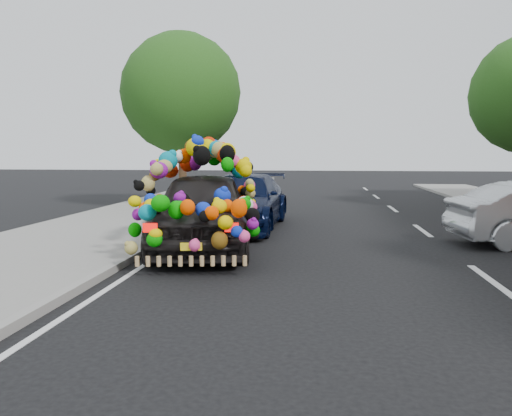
{
  "coord_description": "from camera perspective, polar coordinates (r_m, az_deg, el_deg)",
  "views": [
    {
      "loc": [
        0.95,
        -7.81,
        1.92
      ],
      "look_at": [
        -0.14,
        1.07,
        0.95
      ],
      "focal_mm": 35.0,
      "sensor_mm": 36.0,
      "label": 1
    }
  ],
  "objects": [
    {
      "name": "sidewalk",
      "position": [
        9.59,
        -26.51,
        -5.65
      ],
      "size": [
        4.0,
        60.0,
        0.12
      ],
      "primitive_type": "cube",
      "color": "gray",
      "rests_on": "ground"
    },
    {
      "name": "lane_markings",
      "position": [
        8.47,
        25.24,
        -7.47
      ],
      "size": [
        6.0,
        50.0,
        0.01
      ],
      "primitive_type": null,
      "color": "silver",
      "rests_on": "ground"
    },
    {
      "name": "plush_art_car",
      "position": [
        10.1,
        -6.13,
        1.76
      ],
      "size": [
        2.92,
        5.1,
        2.23
      ],
      "rotation": [
        0.0,
        0.0,
        0.15
      ],
      "color": "black",
      "rests_on": "ground"
    },
    {
      "name": "kerb",
      "position": [
        8.68,
        -15.64,
        -6.38
      ],
      "size": [
        0.15,
        60.0,
        0.13
      ],
      "primitive_type": "cube",
      "color": "gray",
      "rests_on": "ground"
    },
    {
      "name": "ground",
      "position": [
        8.1,
        0.05,
        -7.52
      ],
      "size": [
        100.0,
        100.0,
        0.0
      ],
      "primitive_type": "plane",
      "color": "black",
      "rests_on": "ground"
    },
    {
      "name": "navy_sedan",
      "position": [
        12.94,
        -1.52,
        0.77
      ],
      "size": [
        2.18,
        4.88,
        1.39
      ],
      "primitive_type": "imported",
      "rotation": [
        0.0,
        0.0,
        -0.05
      ],
      "color": "black",
      "rests_on": "ground"
    },
    {
      "name": "tree_near_sidewalk",
      "position": [
        18.07,
        -8.53,
        12.82
      ],
      "size": [
        4.2,
        4.2,
        6.13
      ],
      "color": "#332114",
      "rests_on": "ground"
    }
  ]
}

